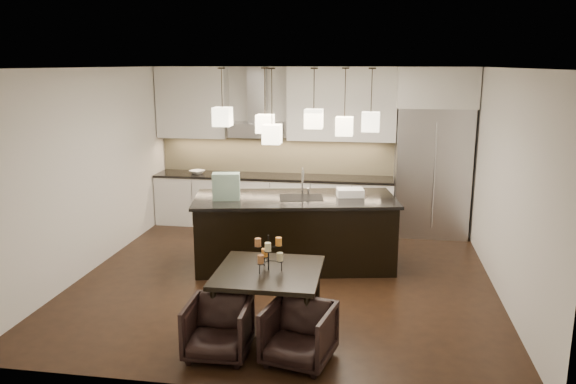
% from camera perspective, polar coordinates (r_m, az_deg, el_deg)
% --- Properties ---
extents(floor, '(5.50, 5.50, 0.02)m').
position_cam_1_polar(floor, '(7.76, -0.24, -8.70)').
color(floor, black).
rests_on(floor, ground).
extents(ceiling, '(5.50, 5.50, 0.02)m').
position_cam_1_polar(ceiling, '(7.22, -0.26, 12.59)').
color(ceiling, white).
rests_on(ceiling, wall_back).
extents(wall_back, '(5.50, 0.02, 2.80)m').
position_cam_1_polar(wall_back, '(10.06, 2.31, 4.62)').
color(wall_back, silver).
rests_on(wall_back, ground).
extents(wall_front, '(5.50, 0.02, 2.80)m').
position_cam_1_polar(wall_front, '(4.74, -5.66, -4.96)').
color(wall_front, silver).
rests_on(wall_front, ground).
extents(wall_left, '(0.02, 5.50, 2.80)m').
position_cam_1_polar(wall_left, '(8.26, -19.50, 2.06)').
color(wall_left, silver).
rests_on(wall_left, ground).
extents(wall_right, '(0.02, 5.50, 2.80)m').
position_cam_1_polar(wall_right, '(7.44, 21.23, 0.79)').
color(wall_right, silver).
rests_on(wall_right, ground).
extents(refrigerator, '(1.20, 0.72, 2.15)m').
position_cam_1_polar(refrigerator, '(9.71, 14.42, 1.97)').
color(refrigerator, '#B7B7BA').
rests_on(refrigerator, floor).
extents(fridge_panel, '(1.26, 0.72, 0.65)m').
position_cam_1_polar(fridge_panel, '(9.56, 14.89, 10.24)').
color(fridge_panel, silver).
rests_on(fridge_panel, refrigerator).
extents(lower_cabinets, '(4.21, 0.62, 0.88)m').
position_cam_1_polar(lower_cabinets, '(10.01, -1.52, -1.01)').
color(lower_cabinets, silver).
rests_on(lower_cabinets, floor).
extents(countertop, '(4.21, 0.66, 0.04)m').
position_cam_1_polar(countertop, '(9.91, -1.54, 1.57)').
color(countertop, black).
rests_on(countertop, lower_cabinets).
extents(backsplash, '(4.21, 0.02, 0.63)m').
position_cam_1_polar(backsplash, '(10.14, -1.24, 3.75)').
color(backsplash, tan).
rests_on(backsplash, countertop).
extents(upper_cab_left, '(1.25, 0.35, 1.25)m').
position_cam_1_polar(upper_cab_left, '(10.25, -9.68, 8.96)').
color(upper_cab_left, silver).
rests_on(upper_cab_left, wall_back).
extents(upper_cab_right, '(1.85, 0.35, 1.25)m').
position_cam_1_polar(upper_cab_right, '(9.74, 5.48, 8.88)').
color(upper_cab_right, silver).
rests_on(upper_cab_right, wall_back).
extents(hood_canopy, '(0.90, 0.52, 0.24)m').
position_cam_1_polar(hood_canopy, '(9.89, -3.23, 6.34)').
color(hood_canopy, '#B7B7BA').
rests_on(hood_canopy, wall_back).
extents(hood_chimney, '(0.30, 0.28, 0.96)m').
position_cam_1_polar(hood_chimney, '(9.95, -3.14, 9.84)').
color(hood_chimney, '#B7B7BA').
rests_on(hood_chimney, hood_canopy).
extents(fruit_bowl, '(0.34, 0.34, 0.06)m').
position_cam_1_polar(fruit_bowl, '(10.20, -9.21, 2.02)').
color(fruit_bowl, silver).
rests_on(fruit_bowl, countertop).
extents(island_body, '(2.90, 1.60, 0.96)m').
position_cam_1_polar(island_body, '(8.05, 0.71, -4.19)').
color(island_body, black).
rests_on(island_body, floor).
extents(island_top, '(3.00, 1.70, 0.04)m').
position_cam_1_polar(island_top, '(7.92, 0.72, -0.70)').
color(island_top, black).
rests_on(island_top, island_body).
extents(faucet, '(0.16, 0.28, 0.42)m').
position_cam_1_polar(faucet, '(7.98, 1.47, 1.10)').
color(faucet, silver).
rests_on(faucet, island_top).
extents(tote_bag, '(0.40, 0.26, 0.37)m').
position_cam_1_polar(tote_bag, '(7.79, -6.30, 0.57)').
color(tote_bag, '#164C37').
rests_on(tote_bag, island_top).
extents(food_container, '(0.42, 0.33, 0.11)m').
position_cam_1_polar(food_container, '(8.02, 6.33, -0.05)').
color(food_container, silver).
rests_on(food_container, island_top).
extents(dining_table, '(1.13, 1.13, 0.67)m').
position_cam_1_polar(dining_table, '(6.25, -1.97, -10.82)').
color(dining_table, black).
rests_on(dining_table, floor).
extents(candelabra, '(0.32, 0.32, 0.39)m').
position_cam_1_polar(candelabra, '(6.06, -2.01, -6.19)').
color(candelabra, black).
rests_on(candelabra, dining_table).
extents(candle_a, '(0.07, 0.07, 0.09)m').
position_cam_1_polar(candle_a, '(6.05, -0.83, -6.59)').
color(candle_a, beige).
rests_on(candle_a, candelabra).
extents(candle_b, '(0.07, 0.07, 0.09)m').
position_cam_1_polar(candle_b, '(6.18, -2.39, -6.17)').
color(candle_b, orange).
rests_on(candle_b, candelabra).
extents(candle_c, '(0.07, 0.07, 0.09)m').
position_cam_1_polar(candle_c, '(5.98, -2.79, -6.83)').
color(candle_c, '#9E6034').
rests_on(candle_c, candelabra).
extents(candle_d, '(0.07, 0.07, 0.09)m').
position_cam_1_polar(candle_d, '(6.08, -0.96, -5.05)').
color(candle_d, orange).
rests_on(candle_d, candelabra).
extents(candle_e, '(0.07, 0.07, 0.09)m').
position_cam_1_polar(candle_e, '(6.06, -3.07, -5.13)').
color(candle_e, '#9E6034').
rests_on(candle_e, candelabra).
extents(candle_f, '(0.07, 0.07, 0.09)m').
position_cam_1_polar(candle_f, '(5.91, -2.06, -5.60)').
color(candle_f, beige).
rests_on(candle_f, candelabra).
extents(armchair_left, '(0.63, 0.65, 0.58)m').
position_cam_1_polar(armchair_left, '(5.76, -7.10, -13.61)').
color(armchair_left, black).
rests_on(armchair_left, floor).
extents(armchair_right, '(0.75, 0.76, 0.58)m').
position_cam_1_polar(armchair_right, '(5.61, 1.10, -14.23)').
color(armchair_right, black).
rests_on(armchair_right, floor).
extents(pendant_a, '(0.24, 0.24, 0.26)m').
position_cam_1_polar(pendant_a, '(7.92, -6.67, 7.61)').
color(pendant_a, beige).
rests_on(pendant_a, ceiling).
extents(pendant_b, '(0.24, 0.24, 0.26)m').
position_cam_1_polar(pendant_b, '(8.14, -2.35, 6.95)').
color(pendant_b, beige).
rests_on(pendant_b, ceiling).
extents(pendant_c, '(0.24, 0.24, 0.26)m').
position_cam_1_polar(pendant_c, '(7.71, 2.63, 7.44)').
color(pendant_c, beige).
rests_on(pendant_c, ceiling).
extents(pendant_d, '(0.24, 0.24, 0.26)m').
position_cam_1_polar(pendant_d, '(7.95, 5.75, 6.66)').
color(pendant_d, beige).
rests_on(pendant_d, ceiling).
extents(pendant_e, '(0.24, 0.24, 0.26)m').
position_cam_1_polar(pendant_e, '(7.73, 8.39, 7.07)').
color(pendant_e, beige).
rests_on(pendant_e, ceiling).
extents(pendant_f, '(0.24, 0.24, 0.26)m').
position_cam_1_polar(pendant_f, '(7.63, -1.63, 5.89)').
color(pendant_f, beige).
rests_on(pendant_f, ceiling).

